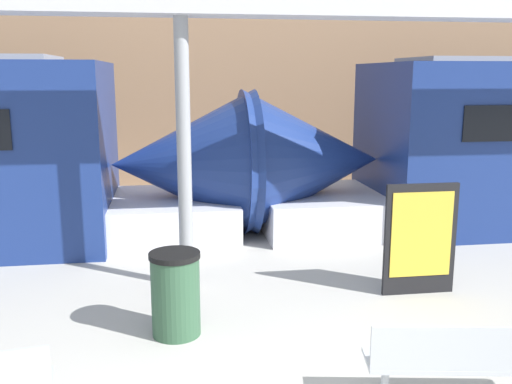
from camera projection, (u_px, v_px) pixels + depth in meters
name	position (u px, v px, depth m)	size (l,w,h in m)	color
station_wall	(205.00, 91.00, 14.06)	(56.00, 0.20, 5.00)	#937051
bench_near	(472.00, 358.00, 4.87)	(1.83, 0.73, 0.84)	#ADB2B7
trash_bin	(176.00, 294.00, 6.36)	(0.57, 0.57, 0.96)	#2D5138
poster_board	(420.00, 239.00, 7.52)	(0.98, 0.07, 1.50)	black
support_column_near	(184.00, 157.00, 7.59)	(0.19, 0.19, 3.62)	gray
canopy_beam	(180.00, 4.00, 7.19)	(28.00, 0.60, 0.28)	#B7B7BC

